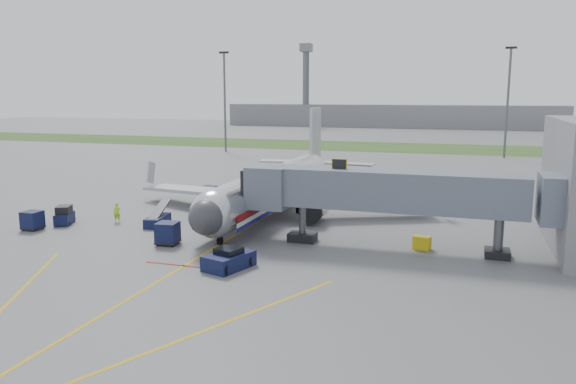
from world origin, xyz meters
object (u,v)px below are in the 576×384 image
(airliner, at_px, (274,186))
(ramp_worker, at_px, (117,213))
(pushback_tug, at_px, (229,260))
(belt_loader, at_px, (158,220))
(baggage_tug, at_px, (64,216))

(airliner, bearing_deg, ramp_worker, -144.36)
(airliner, xyz_separation_m, pushback_tug, (3.21, -18.75, -2.04))
(airliner, relative_size, belt_loader, 8.25)
(belt_loader, height_order, ramp_worker, belt_loader)
(baggage_tug, relative_size, belt_loader, 0.64)
(airliner, xyz_separation_m, belt_loader, (-8.24, -8.93, -2.14))
(pushback_tug, bearing_deg, ramp_worker, 148.16)
(baggage_tug, bearing_deg, belt_loader, 14.71)
(baggage_tug, bearing_deg, pushback_tug, -20.89)
(airliner, distance_m, belt_loader, 12.33)
(airliner, xyz_separation_m, ramp_worker, (-12.52, -8.98, -1.73))
(pushback_tug, relative_size, belt_loader, 0.92)
(belt_loader, bearing_deg, baggage_tug, -165.29)
(pushback_tug, distance_m, ramp_worker, 18.52)
(airliner, relative_size, pushback_tug, 8.97)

